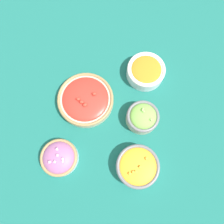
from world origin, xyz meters
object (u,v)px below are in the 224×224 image
Objects in this scene: bowl_cherry_tomatoes at (86,100)px; bowl_red_onion at (59,158)px; bowl_lettuce at (143,117)px; bowl_carrots at (146,71)px; bowl_squash at (137,166)px.

bowl_cherry_tomatoes is 1.61× the size of bowl_red_onion.
bowl_lettuce is 0.81× the size of bowl_carrots.
bowl_carrots is (-0.19, -0.03, -0.00)m from bowl_lettuce.
bowl_red_onion is at bearing -27.84° from bowl_carrots.
bowl_squash is (0.18, 0.03, -0.00)m from bowl_lettuce.
bowl_carrots is at bearing 132.15° from bowl_cherry_tomatoes.
bowl_lettuce is 0.90× the size of bowl_red_onion.
bowl_squash is at bearing 9.29° from bowl_carrots.
bowl_squash is at bearing 53.56° from bowl_cherry_tomatoes.
bowl_squash reaches higher than bowl_carrots.
bowl_lettuce reaches higher than bowl_carrots.
bowl_lettuce is 0.34m from bowl_red_onion.
bowl_lettuce is 0.19m from bowl_carrots.
bowl_cherry_tomatoes is at bearing 174.41° from bowl_red_onion.
bowl_lettuce reaches higher than bowl_red_onion.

